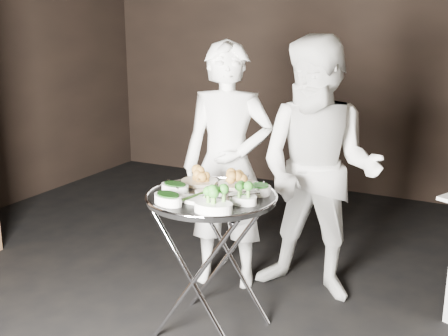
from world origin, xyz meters
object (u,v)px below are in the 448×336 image
at_px(waiter_left, 227,166).
at_px(waiter_right, 318,171).
at_px(tray_stand, 212,258).
at_px(serving_tray, 211,197).

distance_m(waiter_left, waiter_right, 0.60).
relative_size(tray_stand, serving_tray, 1.12).
height_order(tray_stand, waiter_left, waiter_left).
xyz_separation_m(tray_stand, serving_tray, (0.00, 0.00, 0.36)).
relative_size(tray_stand, waiter_right, 0.48).
bearing_deg(waiter_left, tray_stand, -87.37).
bearing_deg(waiter_right, waiter_left, -171.41).
bearing_deg(tray_stand, waiter_left, 109.39).
relative_size(tray_stand, waiter_left, 0.50).
distance_m(tray_stand, waiter_right, 0.90).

